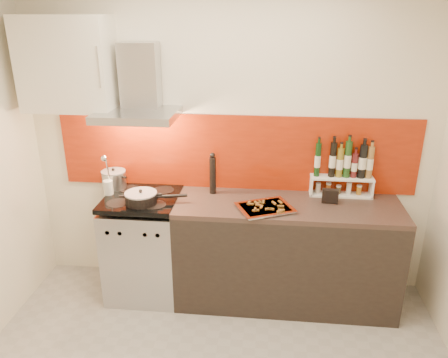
# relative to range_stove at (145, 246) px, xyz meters

# --- Properties ---
(back_wall) EXTENTS (3.40, 0.02, 2.60)m
(back_wall) POSITION_rel_range_stove_xyz_m (0.70, 0.30, 0.86)
(back_wall) COLOR silver
(back_wall) RESTS_ON ground
(backsplash) EXTENTS (3.00, 0.02, 0.64)m
(backsplash) POSITION_rel_range_stove_xyz_m (0.75, 0.29, 0.78)
(backsplash) COLOR maroon
(backsplash) RESTS_ON back_wall
(range_stove) EXTENTS (0.60, 0.60, 0.91)m
(range_stove) POSITION_rel_range_stove_xyz_m (0.00, 0.00, 0.00)
(range_stove) COLOR #B7B7BA
(range_stove) RESTS_ON ground
(counter) EXTENTS (1.80, 0.60, 0.90)m
(counter) POSITION_rel_range_stove_xyz_m (1.20, 0.00, 0.01)
(counter) COLOR black
(counter) RESTS_ON ground
(range_hood) EXTENTS (0.62, 0.50, 0.61)m
(range_hood) POSITION_rel_range_stove_xyz_m (0.00, 0.14, 1.30)
(range_hood) COLOR #B7B7BA
(range_hood) RESTS_ON back_wall
(upper_cabinet) EXTENTS (0.70, 0.35, 0.72)m
(upper_cabinet) POSITION_rel_range_stove_xyz_m (-0.55, 0.13, 1.51)
(upper_cabinet) COLOR white
(upper_cabinet) RESTS_ON back_wall
(stock_pot) EXTENTS (0.21, 0.21, 0.18)m
(stock_pot) POSITION_rel_range_stove_xyz_m (-0.28, 0.17, 0.55)
(stock_pot) COLOR #B7B7BA
(stock_pot) RESTS_ON range_stove
(saute_pan) EXTENTS (0.49, 0.25, 0.12)m
(saute_pan) POSITION_rel_range_stove_xyz_m (0.05, -0.12, 0.51)
(saute_pan) COLOR black
(saute_pan) RESTS_ON range_stove
(utensil_jar) EXTENTS (0.08, 0.12, 0.37)m
(utensil_jar) POSITION_rel_range_stove_xyz_m (-0.28, 0.02, 0.57)
(utensil_jar) COLOR silver
(utensil_jar) RESTS_ON range_stove
(pepper_mill) EXTENTS (0.06, 0.06, 0.36)m
(pepper_mill) POSITION_rel_range_stove_xyz_m (0.57, 0.16, 0.63)
(pepper_mill) COLOR black
(pepper_mill) RESTS_ON counter
(step_shelf) EXTENTS (0.51, 0.14, 0.47)m
(step_shelf) POSITION_rel_range_stove_xyz_m (1.65, 0.22, 0.67)
(step_shelf) COLOR white
(step_shelf) RESTS_ON counter
(caddy_box) EXTENTS (0.13, 0.07, 0.11)m
(caddy_box) POSITION_rel_range_stove_xyz_m (1.53, 0.06, 0.52)
(caddy_box) COLOR black
(caddy_box) RESTS_ON counter
(baking_tray) EXTENTS (0.50, 0.45, 0.03)m
(baking_tray) POSITION_rel_range_stove_xyz_m (1.02, -0.12, 0.47)
(baking_tray) COLOR silver
(baking_tray) RESTS_ON counter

